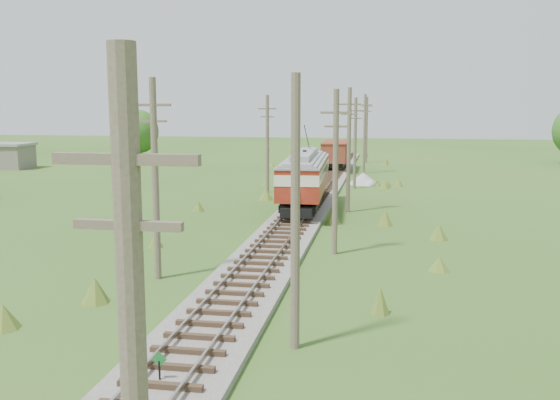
% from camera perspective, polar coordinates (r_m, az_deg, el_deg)
% --- Properties ---
extents(railbed_main, '(3.60, 96.00, 0.57)m').
position_cam_1_polar(railbed_main, '(49.07, 2.70, -0.18)').
color(railbed_main, '#605B54').
rests_on(railbed_main, ground).
extents(switch_marker, '(0.45, 0.06, 1.08)m').
position_cam_1_polar(switch_marker, '(18.24, -10.97, -14.72)').
color(switch_marker, black).
rests_on(switch_marker, ground).
extents(streetcar, '(3.50, 12.73, 5.78)m').
position_cam_1_polar(streetcar, '(45.77, 2.26, 2.31)').
color(streetcar, black).
rests_on(streetcar, ground).
extents(gondola, '(2.86, 8.70, 2.89)m').
position_cam_1_polar(gondola, '(73.94, 5.13, 4.34)').
color(gondola, black).
rests_on(gondola, ground).
extents(gravel_pile, '(3.14, 3.33, 1.14)m').
position_cam_1_polar(gravel_pile, '(61.78, 7.73, 1.93)').
color(gravel_pile, gray).
rests_on(gravel_pile, ground).
extents(utility_pole_r_1, '(0.30, 0.30, 8.80)m').
position_cam_1_polar(utility_pole_r_1, '(19.62, 1.41, -1.37)').
color(utility_pole_r_1, brown).
rests_on(utility_pole_r_1, ground).
extents(utility_pole_r_2, '(1.60, 0.30, 8.60)m').
position_cam_1_polar(utility_pole_r_2, '(32.39, 5.09, 2.69)').
color(utility_pole_r_2, brown).
rests_on(utility_pole_r_2, ground).
extents(utility_pole_r_3, '(1.60, 0.30, 9.00)m').
position_cam_1_polar(utility_pole_r_3, '(45.30, 6.31, 4.67)').
color(utility_pole_r_3, brown).
rests_on(utility_pole_r_3, ground).
extents(utility_pole_r_4, '(1.60, 0.30, 8.40)m').
position_cam_1_polar(utility_pole_r_4, '(58.28, 6.88, 5.28)').
color(utility_pole_r_4, brown).
rests_on(utility_pole_r_4, ground).
extents(utility_pole_r_5, '(1.60, 0.30, 8.90)m').
position_cam_1_polar(utility_pole_r_5, '(71.22, 7.74, 6.10)').
color(utility_pole_r_5, brown).
rests_on(utility_pole_r_5, ground).
extents(utility_pole_r_6, '(1.60, 0.30, 8.70)m').
position_cam_1_polar(utility_pole_r_6, '(84.22, 7.92, 6.44)').
color(utility_pole_r_6, brown).
rests_on(utility_pole_r_6, ground).
extents(utility_pole_l_a, '(1.60, 0.30, 9.00)m').
position_cam_1_polar(utility_pole_l_a, '(28.17, -11.33, 2.04)').
color(utility_pole_l_a, brown).
rests_on(utility_pole_l_a, ground).
extents(utility_pole_l_b, '(1.60, 0.30, 8.60)m').
position_cam_1_polar(utility_pole_l_b, '(55.20, -1.16, 5.25)').
color(utility_pole_l_b, brown).
rests_on(utility_pole_l_b, ground).
extents(tree_mid_a, '(5.46, 5.46, 7.03)m').
position_cam_1_polar(tree_mid_a, '(88.90, -12.79, 6.13)').
color(tree_mid_a, '#38281C').
rests_on(tree_mid_a, ground).
extents(shed, '(6.40, 4.40, 3.10)m').
position_cam_1_polar(shed, '(83.18, -23.86, 3.74)').
color(shed, slate).
rests_on(shed, ground).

